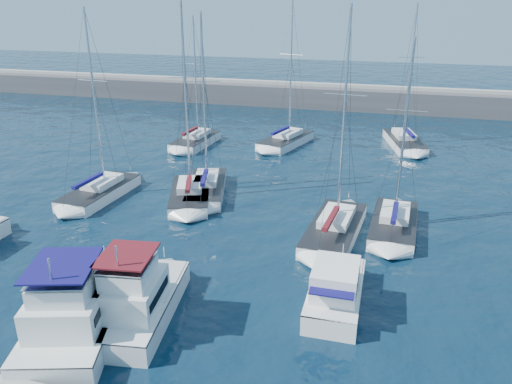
% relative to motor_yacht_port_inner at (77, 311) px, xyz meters
% --- Properties ---
extents(ground, '(220.00, 220.00, 0.00)m').
position_rel_motor_yacht_port_inner_xyz_m(ground, '(2.71, 5.68, -1.13)').
color(ground, black).
rests_on(ground, ground).
extents(breakwater, '(160.00, 6.00, 4.45)m').
position_rel_motor_yacht_port_inner_xyz_m(breakwater, '(2.71, 57.68, -0.08)').
color(breakwater, '#424244').
rests_on(breakwater, ground).
extents(motor_yacht_port_inner, '(6.36, 9.91, 4.69)m').
position_rel_motor_yacht_port_inner_xyz_m(motor_yacht_port_inner, '(0.00, 0.00, 0.00)').
color(motor_yacht_port_inner, silver).
rests_on(motor_yacht_port_inner, ground).
extents(motor_yacht_stbd_inner, '(4.29, 8.05, 4.69)m').
position_rel_motor_yacht_port_inner_xyz_m(motor_yacht_stbd_inner, '(2.54, 1.55, 0.00)').
color(motor_yacht_stbd_inner, silver).
rests_on(motor_yacht_stbd_inner, ground).
extents(motor_yacht_stbd_outer, '(2.78, 6.43, 3.20)m').
position_rel_motor_yacht_port_inner_xyz_m(motor_yacht_stbd_outer, '(12.17, 5.42, -0.19)').
color(motor_yacht_stbd_outer, white).
rests_on(motor_yacht_stbd_outer, ground).
extents(sailboat_mid_a, '(3.62, 8.07, 15.29)m').
position_rel_motor_yacht_port_inner_xyz_m(sailboat_mid_a, '(-8.56, 16.03, -0.60)').
color(sailboat_mid_a, silver).
rests_on(sailboat_mid_a, ground).
extents(sailboat_mid_b, '(5.33, 8.02, 15.87)m').
position_rel_motor_yacht_port_inner_xyz_m(sailboat_mid_b, '(-1.04, 17.31, -0.59)').
color(sailboat_mid_b, silver).
rests_on(sailboat_mid_b, ground).
extents(sailboat_mid_c, '(4.93, 8.48, 14.97)m').
position_rel_motor_yacht_port_inner_xyz_m(sailboat_mid_c, '(-0.32, 19.19, -0.60)').
color(sailboat_mid_c, silver).
rests_on(sailboat_mid_c, ground).
extents(sailboat_mid_d, '(3.95, 8.81, 15.64)m').
position_rel_motor_yacht_port_inner_xyz_m(sailboat_mid_d, '(11.13, 14.01, -0.61)').
color(sailboat_mid_d, white).
rests_on(sailboat_mid_d, ground).
extents(sailboat_mid_e, '(3.46, 7.75, 13.64)m').
position_rel_motor_yacht_port_inner_xyz_m(sailboat_mid_e, '(15.13, 15.90, -0.62)').
color(sailboat_mid_e, silver).
rests_on(sailboat_mid_e, ground).
extents(sailboat_back_a, '(3.64, 7.60, 14.13)m').
position_rel_motor_yacht_port_inner_xyz_m(sailboat_back_a, '(-6.64, 32.67, -0.61)').
color(sailboat_back_a, white).
rests_on(sailboat_back_a, ground).
extents(sailboat_back_b, '(5.34, 8.60, 15.76)m').
position_rel_motor_yacht_port_inner_xyz_m(sailboat_back_b, '(3.12, 35.48, -0.60)').
color(sailboat_back_b, white).
rests_on(sailboat_back_b, ground).
extents(sailboat_back_c, '(4.97, 8.94, 15.35)m').
position_rel_motor_yacht_port_inner_xyz_m(sailboat_back_c, '(15.98, 38.48, -0.61)').
color(sailboat_back_c, silver).
rests_on(sailboat_back_c, ground).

